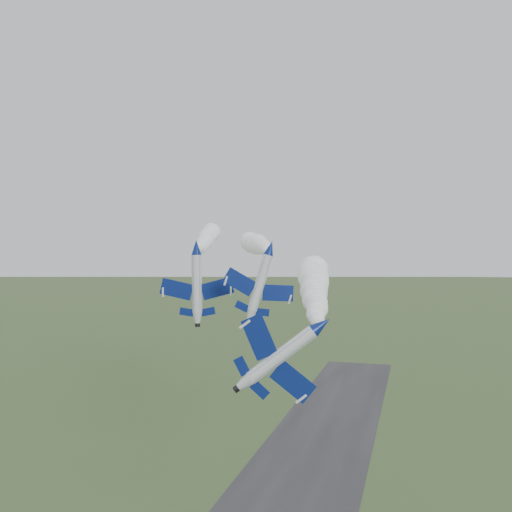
# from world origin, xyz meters

# --- Properties ---
(runway) EXTENTS (24.00, 260.00, 0.04)m
(runway) POSITION_xyz_m (0.00, 30.00, 0.02)
(runway) COLOR #2B2B2D
(runway) RESTS_ON ground
(jet_lead) EXTENTS (7.16, 13.26, 8.85)m
(jet_lead) POSITION_xyz_m (11.03, -0.80, 35.06)
(jet_lead) COLOR silver
(smoke_trail_jet_lead) EXTENTS (19.83, 55.65, 5.93)m
(smoke_trail_jet_lead) POSITION_xyz_m (4.85, 29.56, 37.33)
(smoke_trail_jet_lead) COLOR white
(jet_pair_left) EXTENTS (11.40, 13.25, 3.33)m
(jet_pair_left) POSITION_xyz_m (-11.73, 18.86, 43.90)
(jet_pair_left) COLOR silver
(smoke_trail_jet_pair_left) EXTENTS (25.36, 71.83, 4.61)m
(smoke_trail_jet_pair_left) POSITION_xyz_m (-24.34, 57.34, 46.48)
(smoke_trail_jet_pair_left) COLOR white
(jet_pair_right) EXTENTS (10.26, 12.29, 3.99)m
(jet_pair_right) POSITION_xyz_m (0.40, 17.79, 43.76)
(jet_pair_right) COLOR silver
(smoke_trail_jet_pair_right) EXTENTS (28.06, 61.75, 5.04)m
(smoke_trail_jet_pair_right) POSITION_xyz_m (-11.18, 51.13, 44.82)
(smoke_trail_jet_pair_right) COLOR white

